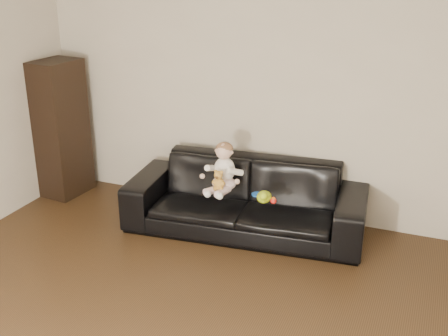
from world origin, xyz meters
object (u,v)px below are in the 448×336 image
at_px(toy_green, 264,197).
at_px(toy_blue_disc, 257,194).
at_px(baby, 223,170).
at_px(sofa, 246,198).
at_px(teddy_bear, 219,180).
at_px(cabinet, 62,129).
at_px(toy_rattle, 273,201).

height_order(toy_green, toy_blue_disc, toy_green).
bearing_deg(baby, sofa, 53.12).
bearing_deg(teddy_bear, sofa, 64.09).
height_order(cabinet, baby, cabinet).
distance_m(cabinet, toy_blue_disc, 2.39).
xyz_separation_m(toy_green, toy_blue_disc, (-0.11, 0.13, -0.05)).
bearing_deg(baby, cabinet, -167.27).
bearing_deg(toy_green, cabinet, 171.82).
distance_m(toy_green, toy_blue_disc, 0.18).
height_order(teddy_bear, toy_green, teddy_bear).
relative_size(sofa, toy_blue_disc, 22.11).
height_order(sofa, cabinet, cabinet).
distance_m(teddy_bear, toy_green, 0.45).
bearing_deg(baby, toy_rattle, 5.79).
bearing_deg(cabinet, toy_blue_disc, -0.07).
height_order(sofa, teddy_bear, teddy_bear).
bearing_deg(toy_blue_disc, baby, -179.63).
distance_m(cabinet, teddy_bear, 2.06).
xyz_separation_m(baby, toy_blue_disc, (0.34, 0.00, -0.20)).
bearing_deg(toy_blue_disc, teddy_bear, -156.22).
height_order(cabinet, toy_blue_disc, cabinet).
bearing_deg(toy_rattle, teddy_bear, -178.26).
xyz_separation_m(teddy_bear, toy_green, (0.44, 0.01, -0.10)).
xyz_separation_m(sofa, teddy_bear, (-0.17, -0.27, 0.26)).
xyz_separation_m(cabinet, baby, (2.02, -0.22, -0.10)).
relative_size(toy_rattle, toy_blue_disc, 0.56).
height_order(baby, teddy_bear, baby).
relative_size(teddy_bear, toy_rattle, 3.32).
bearing_deg(toy_rattle, toy_blue_disc, 146.98).
height_order(sofa, baby, baby).
bearing_deg(baby, toy_green, 2.90).
xyz_separation_m(cabinet, toy_rattle, (2.56, -0.35, -0.28)).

